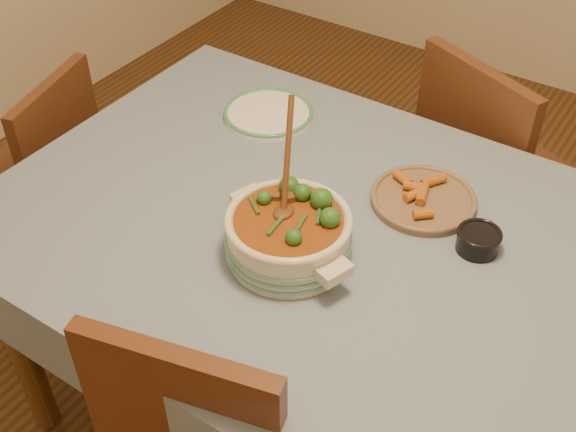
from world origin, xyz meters
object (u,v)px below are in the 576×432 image
(fried_plate, at_px, (423,198))
(chair_left, at_px, (44,176))
(dining_table, at_px, (349,270))
(white_plate, at_px, (268,113))
(condiment_bowl, at_px, (479,239))
(stew_casserole, at_px, (288,232))
(chair_far, at_px, (487,170))

(fried_plate, xyz_separation_m, chair_left, (-1.17, -0.19, -0.32))
(dining_table, xyz_separation_m, fried_plate, (0.08, 0.21, 0.11))
(dining_table, xyz_separation_m, white_plate, (-0.44, 0.31, 0.10))
(condiment_bowl, relative_size, chair_left, 0.14)
(dining_table, height_order, stew_casserole, stew_casserole)
(chair_far, bearing_deg, chair_left, 55.84)
(dining_table, height_order, white_plate, white_plate)
(stew_casserole, height_order, condiment_bowl, stew_casserole)
(fried_plate, bearing_deg, condiment_bowl, -24.95)
(dining_table, bearing_deg, chair_far, 85.19)
(fried_plate, bearing_deg, dining_table, -110.11)
(dining_table, distance_m, chair_left, 1.12)
(fried_plate, distance_m, chair_left, 1.23)
(stew_casserole, distance_m, chair_far, 0.94)
(condiment_bowl, height_order, chair_far, chair_far)
(dining_table, xyz_separation_m, chair_far, (0.06, 0.75, -0.16))
(chair_left, bearing_deg, dining_table, 73.81)
(stew_casserole, xyz_separation_m, condiment_bowl, (0.33, 0.24, -0.04))
(dining_table, relative_size, chair_left, 2.09)
(stew_casserole, relative_size, chair_left, 0.42)
(chair_far, bearing_deg, dining_table, 108.57)
(dining_table, bearing_deg, chair_left, 179.22)
(chair_far, relative_size, chair_left, 1.10)
(chair_left, bearing_deg, stew_casserole, 67.27)
(white_plate, relative_size, fried_plate, 0.90)
(white_plate, relative_size, chair_left, 0.31)
(stew_casserole, xyz_separation_m, white_plate, (-0.35, 0.42, -0.06))
(dining_table, relative_size, white_plate, 6.69)
(condiment_bowl, xyz_separation_m, chair_left, (-1.34, -0.11, -0.33))
(stew_casserole, bearing_deg, white_plate, 129.33)
(stew_casserole, bearing_deg, chair_left, 172.68)
(fried_plate, relative_size, chair_left, 0.35)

